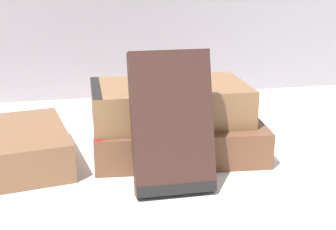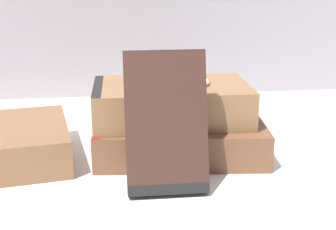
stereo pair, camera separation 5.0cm
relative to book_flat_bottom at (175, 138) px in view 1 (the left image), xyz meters
name	(u,v)px [view 1 (the left image)]	position (x,y,z in m)	size (l,w,h in m)	color
ground_plane	(194,166)	(0.02, -0.04, -0.02)	(3.00, 3.00, 0.00)	white
book_flat_bottom	(175,138)	(0.00, 0.00, 0.00)	(0.24, 0.15, 0.05)	brown
book_flat_top	(166,103)	(-0.01, 0.01, 0.05)	(0.21, 0.13, 0.05)	brown
book_leaning_front	(172,127)	(-0.03, -0.10, 0.05)	(0.09, 0.07, 0.16)	#331E19
pocket_watch	(186,81)	(0.02, 0.01, 0.08)	(0.06, 0.06, 0.01)	silver
reading_glasses	(128,128)	(-0.05, 0.12, -0.02)	(0.12, 0.08, 0.00)	#4C3828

